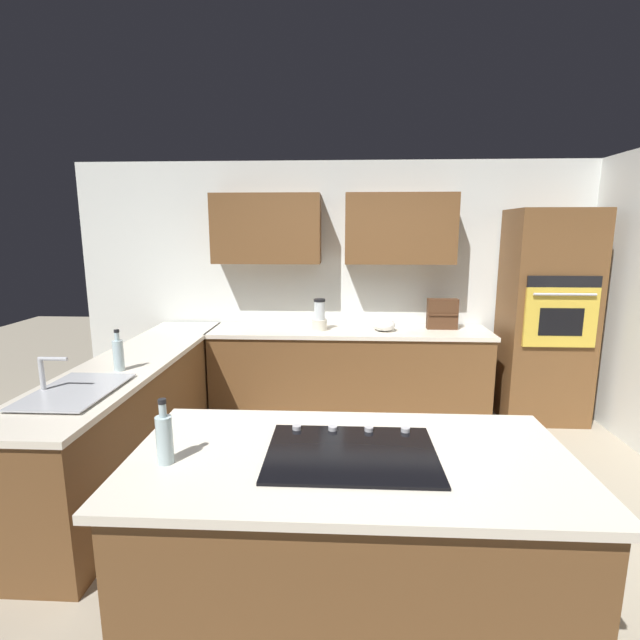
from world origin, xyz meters
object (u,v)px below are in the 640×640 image
(dish_soap_bottle, at_px, (118,354))
(wall_oven, at_px, (546,317))
(cooktop, at_px, (351,453))
(spice_rack, at_px, (442,314))
(mixing_bowl, at_px, (384,325))
(oil_bottle, at_px, (164,438))
(blender, at_px, (319,317))
(sink_unit, at_px, (74,390))

(dish_soap_bottle, bearing_deg, wall_oven, -157.61)
(cooktop, xyz_separation_m, spice_rack, (-0.97, -2.77, 0.15))
(mixing_bowl, bearing_deg, oil_bottle, 66.94)
(blender, xyz_separation_m, mixing_bowl, (-0.65, 0.00, -0.07))
(sink_unit, height_order, cooktop, sink_unit)
(blender, distance_m, mixing_bowl, 0.65)
(sink_unit, bearing_deg, dish_soap_bottle, -96.95)
(sink_unit, bearing_deg, spice_rack, -142.50)
(wall_oven, xyz_separation_m, cooktop, (1.97, 2.69, -0.14))
(sink_unit, xyz_separation_m, blender, (-1.43, -1.93, 0.12))
(sink_unit, relative_size, spice_rack, 2.24)
(spice_rack, xyz_separation_m, oil_bottle, (1.78, 2.89, -0.04))
(mixing_bowl, relative_size, dish_soap_bottle, 0.75)
(spice_rack, bearing_deg, sink_unit, 37.50)
(oil_bottle, bearing_deg, cooktop, -171.71)
(mixing_bowl, distance_m, dish_soap_bottle, 2.49)
(cooktop, bearing_deg, spice_rack, -109.30)
(mixing_bowl, relative_size, oil_bottle, 0.78)
(dish_soap_bottle, bearing_deg, oil_bottle, 122.69)
(cooktop, distance_m, dish_soap_bottle, 2.04)
(blender, relative_size, spice_rack, 1.02)
(sink_unit, distance_m, spice_rack, 3.38)
(wall_oven, xyz_separation_m, mixing_bowl, (1.60, 0.04, -0.09))
(sink_unit, xyz_separation_m, spice_rack, (-2.68, -2.06, 0.14))
(cooktop, xyz_separation_m, dish_soap_bottle, (1.65, -1.20, 0.11))
(cooktop, height_order, blender, blender)
(mixing_bowl, distance_m, oil_bottle, 3.01)
(spice_rack, xyz_separation_m, dish_soap_bottle, (2.62, 1.58, -0.03))
(dish_soap_bottle, bearing_deg, mixing_bowl, -144.29)
(blender, relative_size, oil_bottle, 1.09)
(spice_rack, relative_size, dish_soap_bottle, 1.03)
(cooktop, bearing_deg, dish_soap_bottle, -35.94)
(blender, height_order, spice_rack, blender)
(mixing_bowl, distance_m, spice_rack, 0.62)
(sink_unit, relative_size, cooktop, 0.92)
(cooktop, xyz_separation_m, blender, (0.28, -2.65, 0.13))
(wall_oven, bearing_deg, mixing_bowl, 1.40)
(wall_oven, height_order, blender, wall_oven)
(blender, bearing_deg, cooktop, 96.03)
(sink_unit, relative_size, oil_bottle, 2.40)
(cooktop, relative_size, blender, 2.38)
(sink_unit, relative_size, mixing_bowl, 3.08)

